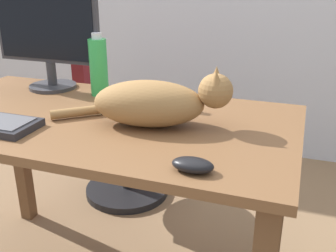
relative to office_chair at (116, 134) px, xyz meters
name	(u,v)px	position (x,y,z in m)	size (l,w,h in m)	color
desk	(99,145)	(0.29, -0.69, 0.27)	(1.38, 0.73, 0.75)	brown
office_chair	(116,134)	(0.00, 0.00, 0.00)	(0.50, 0.48, 0.88)	black
monitor	(47,35)	(-0.07, -0.44, 0.61)	(0.48, 0.20, 0.41)	#333338
cat	(156,102)	(0.52, -0.71, 0.46)	(0.60, 0.25, 0.20)	olive
computer_mouse	(193,165)	(0.72, -0.98, 0.40)	(0.11, 0.06, 0.04)	black
water_bottle	(99,67)	(0.18, -0.46, 0.50)	(0.07, 0.07, 0.25)	green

